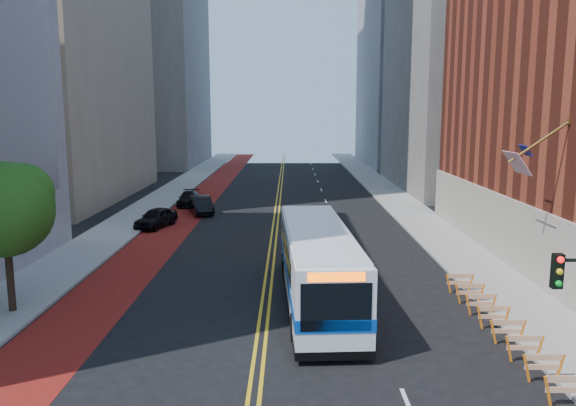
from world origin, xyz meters
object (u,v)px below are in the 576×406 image
at_px(transit_bus, 317,264).
at_px(car_a, 156,218).
at_px(car_c, 189,199).
at_px(car_b, 201,205).
at_px(street_tree, 6,206).

distance_m(transit_bus, car_a, 21.11).
bearing_deg(car_a, car_c, 102.39).
height_order(car_b, car_c, car_b).
bearing_deg(car_a, transit_bus, -39.71).
xyz_separation_m(car_a, car_c, (0.73, 10.25, -0.10)).
height_order(car_a, car_b, car_b).
distance_m(street_tree, car_b, 25.60).
xyz_separation_m(transit_bus, car_b, (-9.12, 23.44, -1.12)).
height_order(car_a, car_c, car_a).
height_order(street_tree, transit_bus, street_tree).
relative_size(car_b, car_c, 1.04).
relative_size(street_tree, car_b, 1.41).
bearing_deg(car_c, car_b, -68.86).
xyz_separation_m(transit_bus, car_c, (-10.99, 27.77, -1.24)).
height_order(transit_bus, car_c, transit_bus).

